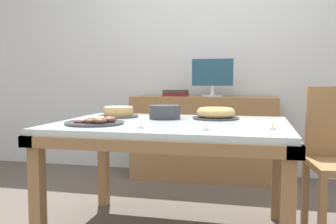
# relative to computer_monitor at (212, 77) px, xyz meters

# --- Properties ---
(wall_back) EXTENTS (8.00, 0.10, 2.60)m
(wall_back) POSITION_rel_computer_monitor_xyz_m (-0.08, 0.30, 0.29)
(wall_back) COLOR silver
(wall_back) RESTS_ON ground
(dining_table) EXTENTS (1.43, 1.03, 0.72)m
(dining_table) POSITION_rel_computer_monitor_xyz_m (-0.08, -1.42, -0.37)
(dining_table) COLOR silver
(dining_table) RESTS_ON ground
(sideboard) EXTENTS (1.40, 0.44, 0.82)m
(sideboard) POSITION_rel_computer_monitor_xyz_m (-0.08, 0.00, -0.60)
(sideboard) COLOR olive
(sideboard) RESTS_ON ground
(computer_monitor) EXTENTS (0.42, 0.20, 0.38)m
(computer_monitor) POSITION_rel_computer_monitor_xyz_m (0.00, 0.00, 0.00)
(computer_monitor) COLOR silver
(computer_monitor) RESTS_ON sideboard
(book_stack) EXTENTS (0.24, 0.19, 0.06)m
(book_stack) POSITION_rel_computer_monitor_xyz_m (-0.37, 0.00, -0.16)
(book_stack) COLOR maroon
(book_stack) RESTS_ON sideboard
(cake_chocolate_round) EXTENTS (0.28, 0.28, 0.07)m
(cake_chocolate_round) POSITION_rel_computer_monitor_xyz_m (-0.52, -1.20, -0.25)
(cake_chocolate_round) COLOR #333338
(cake_chocolate_round) RESTS_ON dining_table
(cake_golden_bundt) EXTENTS (0.31, 0.31, 0.07)m
(cake_golden_bundt) POSITION_rel_computer_monitor_xyz_m (0.16, -1.17, -0.25)
(cake_golden_bundt) COLOR #333338
(cake_golden_bundt) RESTS_ON dining_table
(pastry_platter) EXTENTS (0.35, 0.35, 0.04)m
(pastry_platter) POSITION_rel_computer_monitor_xyz_m (-0.50, -1.63, -0.27)
(pastry_platter) COLOR #333338
(pastry_platter) RESTS_ON dining_table
(plate_stack) EXTENTS (0.21, 0.21, 0.09)m
(plate_stack) POSITION_rel_computer_monitor_xyz_m (-0.18, -1.23, -0.24)
(plate_stack) COLOR #333338
(plate_stack) RESTS_ON dining_table
(tealight_right_edge) EXTENTS (0.04, 0.04, 0.04)m
(tealight_right_edge) POSITION_rel_computer_monitor_xyz_m (0.50, -1.65, -0.28)
(tealight_right_edge) COLOR silver
(tealight_right_edge) RESTS_ON dining_table
(tealight_left_edge) EXTENTS (0.04, 0.04, 0.04)m
(tealight_left_edge) POSITION_rel_computer_monitor_xyz_m (0.17, -1.77, -0.28)
(tealight_left_edge) COLOR silver
(tealight_left_edge) RESTS_ON dining_table
(tealight_near_cakes) EXTENTS (0.04, 0.04, 0.04)m
(tealight_near_cakes) POSITION_rel_computer_monitor_xyz_m (-0.18, -1.75, -0.28)
(tealight_near_cakes) COLOR silver
(tealight_near_cakes) RESTS_ON dining_table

